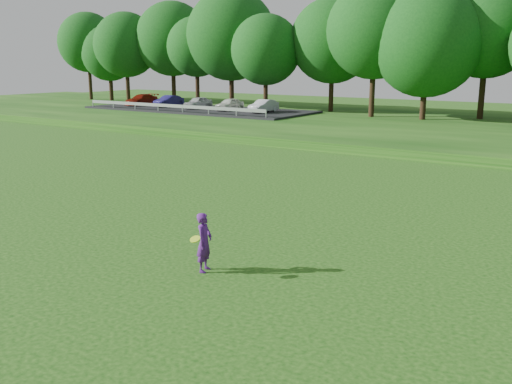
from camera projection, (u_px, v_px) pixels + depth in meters
The scene contains 6 objects.
ground at pixel (126, 234), 18.79m from camera, with size 140.00×140.00×0.00m, color #0F3B0B.
berm at pixel (435, 127), 46.28m from camera, with size 130.00×30.00×0.60m, color #0F3B0B.
walking_path at pixel (367, 153), 35.00m from camera, with size 130.00×1.60×0.04m, color gray.
treeline at pixel (456, 30), 47.77m from camera, with size 104.00×7.00×15.00m, color #0F4312, non-canonical shape.
parking_lot at pixel (195, 106), 58.28m from camera, with size 24.00×9.00×1.38m.
woman at pixel (204, 242), 15.28m from camera, with size 0.53×0.97×1.62m.
Camera 1 is at (13.57, -12.58, 5.57)m, focal length 40.00 mm.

